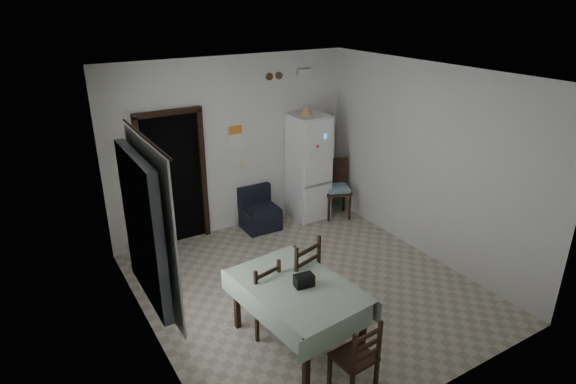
% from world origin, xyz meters
% --- Properties ---
extents(ground, '(4.50, 4.50, 0.00)m').
position_xyz_m(ground, '(0.00, 0.00, 0.00)').
color(ground, '#ACA28C').
rests_on(ground, ground).
extents(ceiling, '(4.20, 4.50, 0.02)m').
position_xyz_m(ceiling, '(0.00, 0.00, 2.90)').
color(ceiling, white).
rests_on(ceiling, ground).
extents(wall_back, '(4.20, 0.02, 2.90)m').
position_xyz_m(wall_back, '(0.00, 2.25, 1.45)').
color(wall_back, silver).
rests_on(wall_back, ground).
extents(wall_front, '(4.20, 0.02, 2.90)m').
position_xyz_m(wall_front, '(0.00, -2.25, 1.45)').
color(wall_front, silver).
rests_on(wall_front, ground).
extents(wall_left, '(0.02, 4.50, 2.90)m').
position_xyz_m(wall_left, '(-2.10, 0.00, 1.45)').
color(wall_left, silver).
rests_on(wall_left, ground).
extents(wall_right, '(0.02, 4.50, 2.90)m').
position_xyz_m(wall_right, '(2.10, 0.00, 1.45)').
color(wall_right, silver).
rests_on(wall_right, ground).
extents(doorway, '(1.06, 0.52, 2.22)m').
position_xyz_m(doorway, '(-1.05, 2.45, 1.06)').
color(doorway, black).
rests_on(doorway, ground).
extents(window_recess, '(0.10, 1.20, 1.60)m').
position_xyz_m(window_recess, '(-2.15, -0.20, 1.55)').
color(window_recess, silver).
rests_on(window_recess, ground).
extents(curtain, '(0.02, 1.45, 1.85)m').
position_xyz_m(curtain, '(-2.04, -0.20, 1.55)').
color(curtain, silver).
rests_on(curtain, ground).
extents(curtain_rod, '(0.02, 1.60, 0.02)m').
position_xyz_m(curtain_rod, '(-2.03, -0.20, 2.50)').
color(curtain_rod, black).
rests_on(curtain_rod, ground).
extents(calendar, '(0.28, 0.02, 0.40)m').
position_xyz_m(calendar, '(0.05, 2.24, 1.62)').
color(calendar, white).
rests_on(calendar, ground).
extents(calendar_image, '(0.24, 0.01, 0.14)m').
position_xyz_m(calendar_image, '(0.05, 2.23, 1.72)').
color(calendar_image, orange).
rests_on(calendar_image, ground).
extents(light_switch, '(0.08, 0.02, 0.12)m').
position_xyz_m(light_switch, '(0.15, 2.24, 1.10)').
color(light_switch, beige).
rests_on(light_switch, ground).
extents(vent_left, '(0.12, 0.03, 0.12)m').
position_xyz_m(vent_left, '(0.70, 2.23, 2.52)').
color(vent_left, brown).
rests_on(vent_left, ground).
extents(vent_right, '(0.12, 0.03, 0.12)m').
position_xyz_m(vent_right, '(0.88, 2.23, 2.52)').
color(vent_right, brown).
rests_on(vent_right, ground).
extents(emergency_light, '(0.25, 0.07, 0.09)m').
position_xyz_m(emergency_light, '(1.35, 2.21, 2.55)').
color(emergency_light, white).
rests_on(emergency_light, ground).
extents(fridge, '(0.62, 0.62, 1.88)m').
position_xyz_m(fridge, '(1.29, 1.93, 0.94)').
color(fridge, white).
rests_on(fridge, ground).
extents(tan_cone, '(0.25, 0.25, 0.19)m').
position_xyz_m(tan_cone, '(1.23, 1.93, 1.97)').
color(tan_cone, tan).
rests_on(tan_cone, fridge).
extents(navy_seat, '(0.61, 0.59, 0.72)m').
position_xyz_m(navy_seat, '(0.31, 1.93, 0.36)').
color(navy_seat, black).
rests_on(navy_seat, ground).
extents(corner_chair, '(0.58, 0.58, 1.04)m').
position_xyz_m(corner_chair, '(1.73, 1.65, 0.52)').
color(corner_chair, black).
rests_on(corner_chair, ground).
extents(dining_table, '(1.15, 1.61, 0.79)m').
position_xyz_m(dining_table, '(-0.73, -0.90, 0.39)').
color(dining_table, '#9AAE95').
rests_on(dining_table, ground).
extents(black_bag, '(0.23, 0.15, 0.14)m').
position_xyz_m(black_bag, '(-0.68, -0.95, 0.86)').
color(black_bag, black).
rests_on(black_bag, dining_table).
extents(dining_chair_far_left, '(0.49, 0.49, 0.95)m').
position_xyz_m(dining_chair_far_left, '(-0.98, -0.43, 0.47)').
color(dining_chair_far_left, black).
rests_on(dining_chair_far_left, ground).
extents(dining_chair_far_right, '(0.58, 0.58, 1.10)m').
position_xyz_m(dining_chair_far_right, '(-0.45, -0.41, 0.55)').
color(dining_chair_far_right, black).
rests_on(dining_chair_far_right, ground).
extents(dining_chair_near_head, '(0.41, 0.41, 0.90)m').
position_xyz_m(dining_chair_near_head, '(-0.64, -1.81, 0.45)').
color(dining_chair_near_head, black).
rests_on(dining_chair_near_head, ground).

